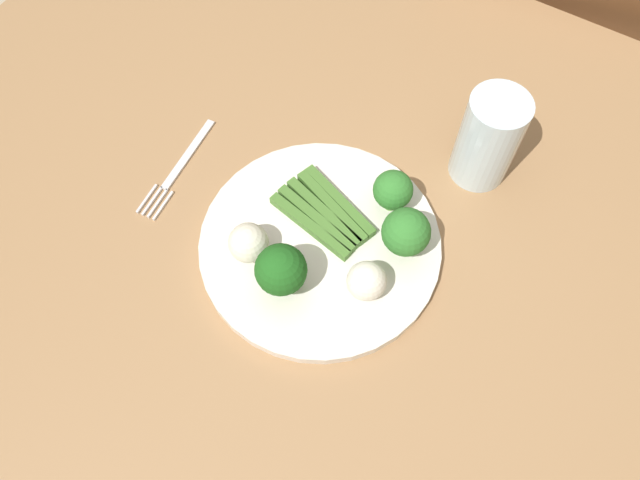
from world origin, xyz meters
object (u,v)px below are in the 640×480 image
asparagus_bundle (324,213)px  plate (320,245)px  water_glass (488,139)px  fork (179,168)px  dining_table (312,255)px  cauliflower_back (367,281)px  chair (526,52)px  broccoli_right (406,233)px  cauliflower_left (249,243)px  broccoli_outer_edge (393,190)px  broccoli_front_left (281,270)px

asparagus_bundle → plate: bearing=129.0°
water_glass → fork: bearing=31.3°
dining_table → cauliflower_back: size_ratio=26.49×
chair → plate: size_ratio=3.01×
broccoli_right → dining_table: bearing=8.0°
chair → plate: 0.71m
broccoli_right → cauliflower_left: size_ratio=1.47×
asparagus_bundle → broccoli_outer_edge: size_ratio=2.26×
broccoli_right → cauliflower_left: bearing=32.8°
chair → asparagus_bundle: 0.69m
water_glass → plate: bearing=60.7°
broccoli_right → water_glass: size_ratio=0.54×
fork → broccoli_outer_edge: bearing=102.3°
fork → cauliflower_left: bearing=63.9°
dining_table → chair: size_ratio=1.38×
broccoli_front_left → water_glass: water_glass is taller
cauliflower_back → asparagus_bundle: bearing=-32.8°
cauliflower_back → broccoli_outer_edge: bearing=-75.7°
broccoli_outer_edge → broccoli_right: bearing=131.6°
asparagus_bundle → cauliflower_left: 0.10m
plate → broccoli_front_left: (0.01, 0.07, 0.05)m
dining_table → chair: bearing=-98.0°
cauliflower_left → broccoli_front_left: bearing=164.1°
plate → water_glass: size_ratio=2.25×
dining_table → asparagus_bundle: size_ratio=9.08×
broccoli_outer_edge → chair: bearing=-91.4°
asparagus_bundle → broccoli_right: broccoli_right is taller
broccoli_outer_edge → fork: size_ratio=0.35×
chair → broccoli_front_left: chair is taller
broccoli_right → broccoli_front_left: 0.15m
fork → cauliflower_back: bearing=78.9°
broccoli_right → broccoli_outer_edge: broccoli_right is taller
broccoli_front_left → fork: bearing=-19.2°
cauliflower_left → fork: size_ratio=0.28×
chair → cauliflower_back: (-0.01, 0.70, 0.27)m
cauliflower_left → chair: bearing=-99.7°
broccoli_front_left → cauliflower_back: 0.10m
asparagus_bundle → broccoli_front_left: 0.11m
broccoli_front_left → fork: size_ratio=0.43×
chair → cauliflower_left: chair is taller
chair → cauliflower_left: (0.12, 0.72, 0.27)m
cauliflower_left → broccoli_outer_edge: bearing=-127.7°
broccoli_front_left → water_glass: 0.30m
broccoli_outer_edge → plate: bearing=62.0°
chair → broccoli_outer_edge: bearing=80.0°
broccoli_right → broccoli_front_left: broccoli_front_left is taller
broccoli_right → cauliflower_back: (0.01, 0.07, -0.02)m
plate → cauliflower_back: (-0.08, 0.02, 0.03)m
dining_table → plate: size_ratio=4.16×
asparagus_bundle → fork: bearing=24.6°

